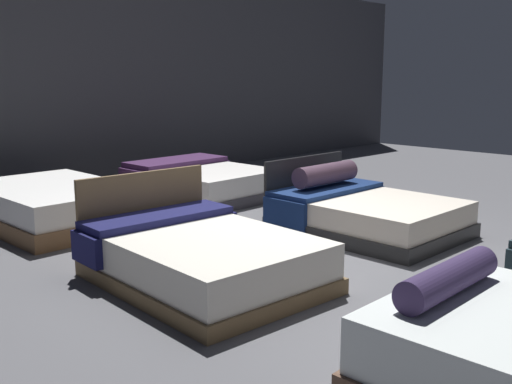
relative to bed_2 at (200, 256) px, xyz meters
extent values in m
cube|color=#5B5B60|center=(1.19, -0.09, -0.24)|extent=(18.00, 18.00, 0.02)
cube|color=#47474C|center=(1.19, 4.98, 1.52)|extent=(18.00, 0.06, 3.50)
cylinder|color=#36284D|center=(-0.02, -2.27, 0.37)|extent=(0.92, 0.21, 0.19)
cube|color=brown|center=(0.00, -0.07, -0.16)|extent=(1.54, 2.01, 0.13)
cube|color=silver|center=(0.00, -0.07, 0.05)|extent=(1.48, 1.94, 0.29)
cube|color=brown|center=(0.05, 0.89, 0.20)|extent=(1.36, 0.11, 0.85)
cube|color=#191A4B|center=(0.03, 0.64, 0.23)|extent=(1.45, 0.52, 0.07)
cube|color=#191A4B|center=(-0.69, 0.68, 0.07)|extent=(0.09, 0.45, 0.26)
cube|color=#191A4B|center=(0.76, 0.60, 0.07)|extent=(0.09, 0.45, 0.26)
cube|color=black|center=(2.37, -0.10, -0.15)|extent=(1.50, 1.91, 0.16)
cube|color=silver|center=(2.37, -0.10, 0.05)|extent=(1.44, 1.85, 0.24)
cube|color=black|center=(2.37, 0.86, 0.17)|extent=(1.40, 0.05, 0.78)
cube|color=navy|center=(2.37, 0.52, 0.20)|extent=(1.47, 0.62, 0.06)
cube|color=navy|center=(1.63, 0.52, 0.02)|extent=(0.06, 0.61, 0.31)
cube|color=navy|center=(3.11, 0.52, 0.02)|extent=(0.06, 0.61, 0.31)
cylinder|color=#4B3345|center=(2.37, 0.54, 0.38)|extent=(0.94, 0.25, 0.24)
cube|color=brown|center=(0.07, 2.82, -0.13)|extent=(1.54, 2.15, 0.20)
cube|color=white|center=(0.07, 2.82, 0.11)|extent=(1.48, 2.09, 0.28)
cube|color=#35323A|center=(2.37, 2.79, -0.15)|extent=(1.59, 1.99, 0.15)
cube|color=white|center=(2.37, 2.79, 0.06)|extent=(1.53, 1.93, 0.27)
cube|color=#42234C|center=(2.35, 3.40, 0.23)|extent=(1.54, 0.70, 0.08)
cube|color=#42234C|center=(1.57, 3.38, 0.07)|extent=(0.09, 0.66, 0.24)
cube|color=#42234C|center=(3.13, 3.42, 0.07)|extent=(0.09, 0.66, 0.24)
camera|label=1|loc=(-3.12, -3.81, 1.52)|focal=41.91mm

